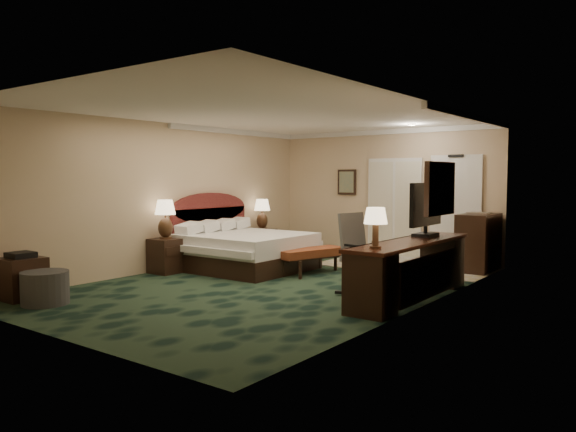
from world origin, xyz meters
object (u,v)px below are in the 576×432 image
Objects in this scene: bed_bench at (310,261)px; desk_chair at (365,255)px; bed at (246,251)px; desk at (411,270)px; tv at (426,210)px; side_table at (22,278)px; nightstand_near at (167,256)px; ottoman at (45,288)px; nightstand_far at (262,242)px; minibar at (478,243)px; lamp_far at (262,214)px; lamp_near at (165,219)px.

desk_chair is (1.73, -1.14, 0.37)m from bed_bench.
desk is (3.52, -0.53, 0.08)m from bed.
tv is (3.46, 0.11, 0.89)m from bed.
side_table is at bearing -137.60° from tv.
nightstand_near reaches higher than ottoman.
desk_chair reaches higher than nightstand_far.
bed is 4.25m from minibar.
lamp_far is 1.11× the size of side_table.
nightstand_near is 5.62m from minibar.
tv reaches higher than desk_chair.
side_table is at bearing -101.11° from bed_bench.
nightstand_far is at bearing 90.29° from nightstand_near.
bed_bench is 2.11× the size of ottoman.
ottoman is 5.01m from desk.
desk is (4.42, -2.09, 0.12)m from nightstand_far.
lamp_near is at bearing -89.79° from lamp_far.
nightstand_far is 0.56× the size of tv.
bed is at bearing 52.05° from lamp_near.
bed is 2.01× the size of minibar.
side_table is 7.57m from minibar.
ottoman is (0.60, -2.64, -0.74)m from lamp_near.
lamp_near is 0.66× the size of minibar.
nightstand_far is 4.52m from desk_chair.
side_table is (0.04, -2.66, -0.67)m from lamp_near.
nightstand_far is 0.49× the size of desk_chair.
tv reaches higher than bed_bench.
nightstand_near is 2.69m from side_table.
nightstand_far is 5.38m from ottoman.
nightstand_far reaches higher than ottoman.
desk_chair reaches higher than desk.
tv is (4.35, 1.25, 0.26)m from lamp_near.
lamp_near is 4.49m from desk.
lamp_near is (-0.01, -0.03, 0.65)m from nightstand_near.
ottoman is at bearing -94.62° from bed_bench.
bed is 1.42m from nightstand_near.
minibar is at bearing 38.54° from lamp_near.
desk_chair is (3.85, -2.38, -0.31)m from lamp_far.
ottoman is at bearing 2.10° from side_table.
lamp_near reaches higher than ottoman.
bed_bench is 2.47m from desk.
lamp_near is at bearing -89.84° from nightstand_far.
nightstand_far is 4.89m from desk.
nightstand_far is at bearing 90.16° from lamp_near.
desk_chair is (3.84, 0.35, -0.36)m from lamp_near.
lamp_far is 0.49× the size of bed_bench.
desk_chair is (3.24, 2.98, 0.37)m from ottoman.
minibar is (4.37, 6.18, 0.23)m from side_table.
lamp_near reaches higher than desk_chair.
lamp_near is 0.53× the size of bed_bench.
ottoman is at bearing -139.50° from desk.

